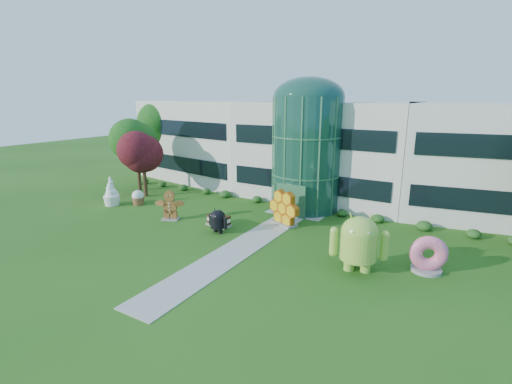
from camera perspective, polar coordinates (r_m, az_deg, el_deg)
The scene contains 14 objects.
ground at distance 24.07m, azimuth -4.03°, elevation -9.60°, with size 140.00×140.00×0.00m, color #215114.
building at distance 38.49m, azimuth 11.35°, elevation 6.50°, with size 46.00×15.00×9.30m, color beige, non-canonical shape.
atrium at distance 32.91m, azimuth 7.83°, elevation 5.77°, with size 6.00×6.00×9.80m, color #194738.
walkway at distance 25.59m, azimuth -1.46°, elevation -8.01°, with size 2.40×20.00×0.04m, color #9E9E93.
tree_red at distance 38.57m, azimuth -16.86°, elevation 3.69°, with size 4.00×4.00×6.00m, color #3F0C14, non-canonical shape.
trees_backdrop at distance 33.93m, azimuth 8.46°, elevation 4.81°, with size 52.00×8.00×8.40m, color #124511, non-canonical shape.
android_green at distance 22.00m, azimuth 15.56°, elevation -7.06°, with size 3.40×2.27×3.85m, color #97C53F, non-canonical shape.
android_black at distance 27.51m, azimuth -5.90°, elevation -4.23°, with size 1.79×1.20×2.04m, color black, non-canonical shape.
donut at distance 23.61m, azimuth 24.94°, elevation -8.56°, with size 2.13×1.02×2.22m, color #D45180, non-canonical shape.
gingerbread at distance 30.97m, azimuth -13.12°, elevation -1.98°, with size 2.67×1.03×2.46m, color brown, non-canonical shape.
ice_cream_sandwich at distance 29.12m, azimuth -5.75°, elevation -4.37°, with size 1.95×0.98×0.87m, color black, non-canonical shape.
honeycomb at distance 29.05m, azimuth 4.34°, elevation -2.70°, with size 3.18×1.14×2.50m, color gold, non-canonical shape.
froyo at distance 36.72m, azimuth -21.41°, elevation 0.16°, with size 1.59×1.59×2.72m, color white, non-canonical shape.
cupcake at distance 36.16m, azimuth -17.70°, elevation -0.81°, with size 1.17×1.17×1.40m, color white, non-canonical shape.
Camera 1 is at (12.63, -17.99, 9.80)m, focal length 26.00 mm.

